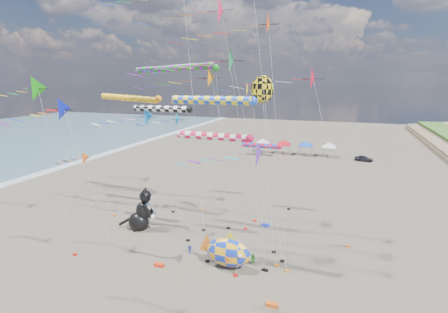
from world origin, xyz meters
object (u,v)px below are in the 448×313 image
child_green (253,260)px  child_blue (190,249)px  fish_inflatable (228,252)px  parked_car (364,158)px  person_adult (231,252)px  cat_inflatable (140,209)px

child_green → child_blue: child_green is taller
fish_inflatable → parked_car: 51.65m
person_adult → child_blue: (-4.25, 0.04, -0.38)m
child_green → child_blue: 6.49m
person_adult → child_green: 2.26m
child_green → parked_car: size_ratio=0.33×
child_green → fish_inflatable: bearing=-152.2°
fish_inflatable → parked_car: size_ratio=1.53×
child_green → parked_car: parked_car is taller
cat_inflatable → child_green: cat_inflatable is taller
parked_car → cat_inflatable: bearing=161.3°
child_green → child_blue: (-6.49, 0.21, -0.13)m
person_adult → child_blue: size_ratio=1.81×
cat_inflatable → child_blue: (7.61, -3.34, -2.01)m
child_green → parked_car: (11.47, 48.60, 0.02)m
fish_inflatable → cat_inflatable: bearing=158.4°
child_blue → fish_inflatable: bearing=-34.3°
person_adult → child_green: bearing=-42.4°
cat_inflatable → person_adult: 12.44m
fish_inflatable → child_blue: size_ratio=5.88×
person_adult → fish_inflatable: bearing=-120.6°
fish_inflatable → person_adult: size_ratio=3.26×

